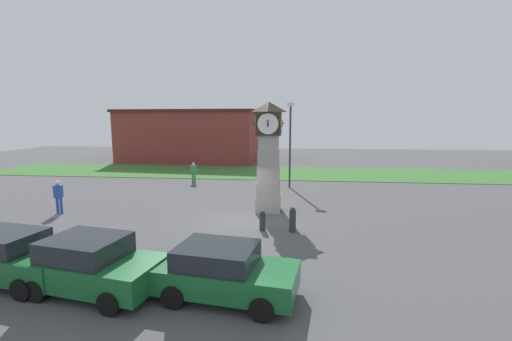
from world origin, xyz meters
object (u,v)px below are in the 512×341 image
Objects in this scene: clock_tower at (269,156)px; car_near_tower at (93,265)px; bollard_near_tower at (293,220)px; pedestrian_crossing_lot at (58,195)px; bollard_mid_row at (263,220)px; car_by_building at (224,271)px; street_lamp_near_road at (290,139)px; car_navy_sedan at (9,256)px; pedestrian_near_bench at (194,172)px.

clock_tower is 10.50m from car_near_tower.
bollard_near_tower is 12.35m from pedestrian_crossing_lot.
car_near_tower is at bearing -49.32° from pedestrian_crossing_lot.
bollard_mid_row is 5.95m from car_by_building.
pedestrian_crossing_lot is at bearing -171.17° from clock_tower.
street_lamp_near_road reaches higher than clock_tower.
pedestrian_near_bench is at bearing 86.55° from car_navy_sedan.
pedestrian_crossing_lot reaches higher than pedestrian_near_bench.
clock_tower is at bearing -49.74° from pedestrian_near_bench.
clock_tower is at bearing 50.59° from car_navy_sedan.
street_lamp_near_road is (5.51, 15.80, 2.71)m from car_near_tower.
clock_tower is at bearing 64.48° from car_near_tower.
clock_tower reaches higher than car_by_building.
bollard_near_tower is at bearing -68.72° from clock_tower.
street_lamp_near_road reaches higher than pedestrian_near_bench.
car_near_tower is 2.56× the size of pedestrian_near_bench.
pedestrian_near_bench is (-1.92, 16.76, 0.10)m from car_near_tower.
pedestrian_crossing_lot reaches higher than car_near_tower.
bollard_mid_row is 0.21× the size of car_navy_sedan.
pedestrian_near_bench is (0.99, 16.42, 0.12)m from car_navy_sedan.
pedestrian_crossing_lot is 0.29× the size of street_lamp_near_road.
clock_tower is 4.14m from bollard_mid_row.
car_near_tower is at bearing -115.52° from clock_tower.
car_near_tower reaches higher than pedestrian_near_bench.
pedestrian_near_bench is 0.26× the size of street_lamp_near_road.
bollard_near_tower is 0.63× the size of pedestrian_crossing_lot.
car_by_building is at bearing -70.97° from pedestrian_near_bench.
pedestrian_near_bench is at bearing 120.36° from bollard_mid_row.
car_by_building is (6.75, -0.27, -0.03)m from car_navy_sedan.
pedestrian_near_bench reaches higher than bollard_mid_row.
clock_tower is 5.27× the size of bollard_near_tower.
clock_tower is at bearing 86.33° from car_by_building.
car_navy_sedan is 0.72× the size of street_lamp_near_road.
bollard_mid_row is 0.22× the size of car_near_tower.
street_lamp_near_road reaches higher than bollard_mid_row.
bollard_near_tower is 10.32m from street_lamp_near_road.
pedestrian_near_bench is at bearing 63.52° from pedestrian_crossing_lot.
pedestrian_near_bench is at bearing 130.26° from clock_tower.
street_lamp_near_road is at bearing 70.78° from car_near_tower.
clock_tower is 4.34m from bollard_near_tower.
clock_tower is 10.04m from pedestrian_near_bench.
car_near_tower is 3.83m from car_by_building.
street_lamp_near_road is at bearing 80.58° from clock_tower.
car_navy_sedan is at bearing -93.45° from pedestrian_near_bench.
pedestrian_near_bench reaches higher than car_navy_sedan.
car_near_tower is 1.00× the size of car_by_building.
clock_tower is 11.23m from pedestrian_crossing_lot.
car_by_building reaches higher than bollard_mid_row.
street_lamp_near_road is (12.01, 8.23, 2.51)m from pedestrian_crossing_lot.
clock_tower is 11.76m from car_navy_sedan.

